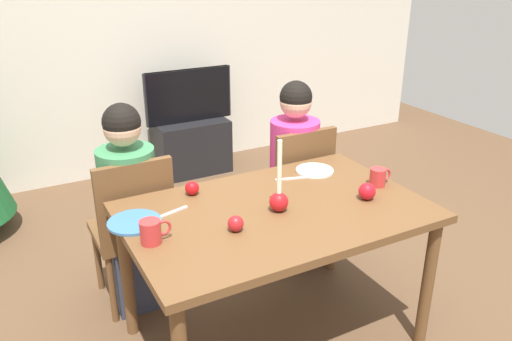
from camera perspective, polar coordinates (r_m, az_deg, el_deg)
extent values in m
plane|color=brown|center=(2.84, 2.01, -17.85)|extent=(7.68, 7.68, 0.00)
cube|color=beige|center=(4.62, -14.79, 15.27)|extent=(6.40, 0.10, 2.60)
cube|color=brown|center=(2.43, 2.24, -4.66)|extent=(1.40, 0.90, 0.04)
cylinder|color=brown|center=(2.72, 18.46, -11.85)|extent=(0.06, 0.06, 0.71)
cylinder|color=brown|center=(2.73, -14.11, -11.13)|extent=(0.06, 0.06, 0.71)
cylinder|color=brown|center=(3.21, 8.53, -5.22)|extent=(0.06, 0.06, 0.71)
cube|color=brown|center=(2.97, -13.68, -6.49)|extent=(0.40, 0.40, 0.04)
cube|color=brown|center=(2.70, -13.13, -3.63)|extent=(0.40, 0.04, 0.45)
cylinder|color=brown|center=(3.26, -11.23, -8.00)|extent=(0.04, 0.04, 0.41)
cylinder|color=brown|center=(3.20, -17.10, -9.29)|extent=(0.04, 0.04, 0.41)
cylinder|color=brown|center=(2.98, -9.18, -11.02)|extent=(0.04, 0.04, 0.41)
cylinder|color=brown|center=(2.91, -15.63, -12.53)|extent=(0.04, 0.04, 0.41)
cube|color=brown|center=(3.32, 3.64, -2.51)|extent=(0.40, 0.40, 0.04)
cube|color=brown|center=(3.09, 5.51, 0.35)|extent=(0.40, 0.04, 0.45)
cylinder|color=brown|center=(3.63, 4.43, -4.16)|extent=(0.04, 0.04, 0.41)
cylinder|color=brown|center=(3.48, -0.32, -5.38)|extent=(0.04, 0.04, 0.41)
cylinder|color=brown|center=(3.39, 7.53, -6.44)|extent=(0.04, 0.04, 0.41)
cylinder|color=brown|center=(3.22, 2.55, -7.89)|extent=(0.04, 0.04, 0.41)
cube|color=#33384C|center=(3.03, -13.06, -10.29)|extent=(0.28, 0.28, 0.45)
cylinder|color=#387A4C|center=(2.81, -13.89, -2.30)|extent=(0.30, 0.30, 0.48)
sphere|color=tan|center=(2.68, -14.60, 4.59)|extent=(0.19, 0.19, 0.19)
sphere|color=black|center=(2.67, -14.67, 5.20)|extent=(0.19, 0.19, 0.19)
cube|color=#33384C|center=(3.38, 4.01, -5.97)|extent=(0.28, 0.28, 0.45)
cylinder|color=#D1337A|center=(3.18, 4.23, 1.39)|extent=(0.30, 0.30, 0.48)
sphere|color=tan|center=(3.07, 4.42, 7.56)|extent=(0.19, 0.19, 0.19)
sphere|color=black|center=(3.06, 4.44, 8.10)|extent=(0.19, 0.19, 0.19)
cube|color=black|center=(4.72, -7.16, 2.69)|extent=(0.64, 0.40, 0.48)
cube|color=black|center=(4.58, -7.46, 8.23)|extent=(0.79, 0.04, 0.46)
cube|color=black|center=(4.58, -7.45, 8.22)|extent=(0.76, 0.05, 0.46)
sphere|color=red|center=(2.38, 2.58, -3.48)|extent=(0.09, 0.09, 0.09)
cylinder|color=#EFE5C6|center=(2.31, 2.65, 0.37)|extent=(0.02, 0.02, 0.26)
cylinder|color=teal|center=(2.35, -13.32, -5.58)|extent=(0.24, 0.24, 0.01)
cylinder|color=silver|center=(2.84, 6.51, 0.00)|extent=(0.21, 0.21, 0.01)
cylinder|color=#B72D2D|center=(2.16, -11.59, -6.68)|extent=(0.09, 0.09, 0.10)
torus|color=#B72D2D|center=(2.18, -10.19, -6.25)|extent=(0.07, 0.01, 0.07)
cylinder|color=#B72D2D|center=(2.71, 13.31, -0.73)|extent=(0.08, 0.08, 0.09)
torus|color=#B72D2D|center=(2.74, 14.15, -0.42)|extent=(0.06, 0.01, 0.06)
cube|color=silver|center=(2.40, -9.37, -4.62)|extent=(0.18, 0.06, 0.01)
cube|color=silver|center=(2.73, 4.00, -0.89)|extent=(0.18, 0.06, 0.01)
sphere|color=red|center=(2.56, -7.09, -1.94)|extent=(0.07, 0.07, 0.07)
sphere|color=#AB191E|center=(2.22, -2.26, -5.88)|extent=(0.07, 0.07, 0.07)
sphere|color=red|center=(2.55, 12.19, -2.27)|extent=(0.08, 0.08, 0.08)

